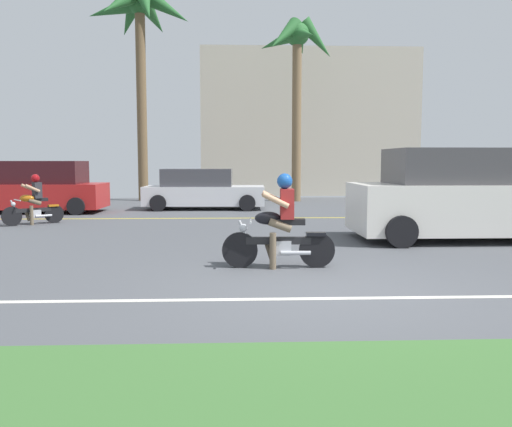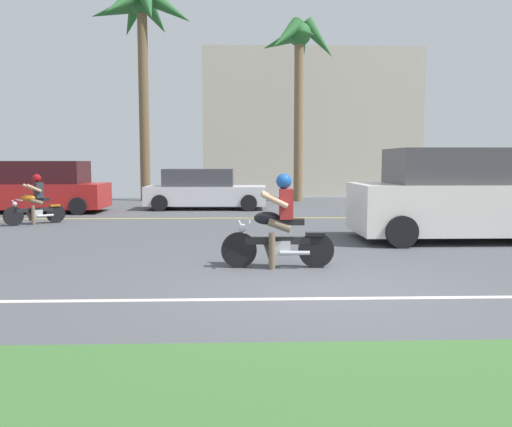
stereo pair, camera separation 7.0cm
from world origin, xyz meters
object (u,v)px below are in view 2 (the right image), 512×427
object	(u,v)px
parked_car_1	(204,190)
palm_tree_1	(299,52)
motorcyclist_distant	(35,203)
parked_car_0	(40,189)
motorcyclist	(279,228)
palm_tree_0	(141,18)
suv_nearby	(470,196)

from	to	relation	value
parked_car_1	palm_tree_1	distance (m)	7.63
motorcyclist_distant	parked_car_1	bearing A→B (deg)	46.34
parked_car_1	parked_car_0	bearing A→B (deg)	-169.37
motorcyclist	palm_tree_1	distance (m)	15.40
parked_car_0	palm_tree_0	world-z (taller)	palm_tree_0
palm_tree_0	motorcyclist	bearing A→B (deg)	-72.55
motorcyclist_distant	palm_tree_1	bearing A→B (deg)	45.35
motorcyclist	motorcyclist_distant	bearing A→B (deg)	134.89
palm_tree_0	palm_tree_1	world-z (taller)	palm_tree_0
motorcyclist_distant	motorcyclist	bearing A→B (deg)	-45.11
parked_car_1	motorcyclist_distant	world-z (taller)	parked_car_1
suv_nearby	palm_tree_0	distance (m)	16.46
motorcyclist	palm_tree_1	xyz separation A→B (m)	(1.92, 14.23, 5.58)
palm_tree_0	motorcyclist_distant	size ratio (longest dim) A/B	6.82
parked_car_0	motorcyclist_distant	xyz separation A→B (m)	(1.10, -3.46, -0.22)
palm_tree_0	palm_tree_1	bearing A→B (deg)	-5.88
palm_tree_1	motorcyclist_distant	xyz separation A→B (m)	(-8.01, -8.11, -5.64)
motorcyclist	motorcyclist_distant	xyz separation A→B (m)	(-6.09, 6.12, -0.07)
palm_tree_0	motorcyclist_distant	bearing A→B (deg)	-99.10
parked_car_1	motorcyclist_distant	distance (m)	6.17
parked_car_0	palm_tree_0	bearing A→B (deg)	64.84
suv_nearby	palm_tree_0	bearing A→B (deg)	126.94
palm_tree_0	parked_car_0	bearing A→B (deg)	-115.16
suv_nearby	parked_car_0	bearing A→B (deg)	149.95
motorcyclist	parked_car_0	distance (m)	11.97
parked_car_1	palm_tree_0	bearing A→B (deg)	123.33
palm_tree_0	palm_tree_1	xyz separation A→B (m)	(6.60, -0.68, -1.47)
motorcyclist	suv_nearby	distance (m)	5.23
parked_car_1	palm_tree_0	world-z (taller)	palm_tree_0
palm_tree_0	parked_car_1	bearing A→B (deg)	-56.67
parked_car_1	palm_tree_0	size ratio (longest dim) A/B	0.46
motorcyclist_distant	parked_car_0	bearing A→B (deg)	107.64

